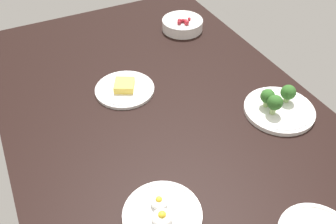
% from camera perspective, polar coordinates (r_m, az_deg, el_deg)
% --- Properties ---
extents(dining_table, '(1.58, 0.96, 0.04)m').
position_cam_1_polar(dining_table, '(1.15, -0.00, -1.48)').
color(dining_table, black).
rests_on(dining_table, ground).
extents(plate_cheese, '(0.20, 0.20, 0.04)m').
position_cam_1_polar(plate_cheese, '(1.23, -6.82, 3.69)').
color(plate_cheese, white).
rests_on(plate_cheese, dining_table).
extents(plate_eggs, '(0.19, 0.19, 0.05)m').
position_cam_1_polar(plate_eggs, '(0.90, -0.93, -15.76)').
color(plate_eggs, white).
rests_on(plate_eggs, dining_table).
extents(plate_broccoli, '(0.22, 0.22, 0.08)m').
position_cam_1_polar(plate_broccoli, '(1.19, 17.00, 0.85)').
color(plate_broccoli, white).
rests_on(plate_broccoli, dining_table).
extents(bowl_berries, '(0.17, 0.17, 0.06)m').
position_cam_1_polar(bowl_berries, '(1.56, 2.29, 13.64)').
color(bowl_berries, white).
rests_on(bowl_berries, dining_table).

